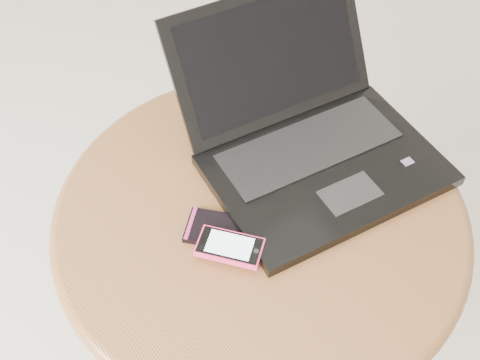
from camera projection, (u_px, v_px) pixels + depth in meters
table at (259, 248)px, 1.10m from camera, size 0.70×0.70×0.56m
laptop at (310, 136)px, 1.06m from camera, size 0.42×0.43×0.23m
phone_black at (225, 231)px, 0.97m from camera, size 0.13×0.14×0.01m
phone_pink at (230, 247)px, 0.94m from camera, size 0.11×0.11×0.01m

